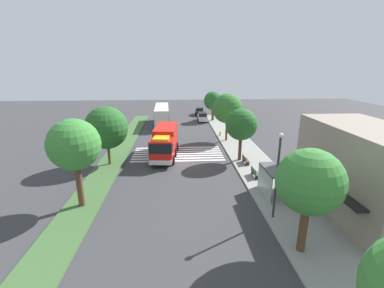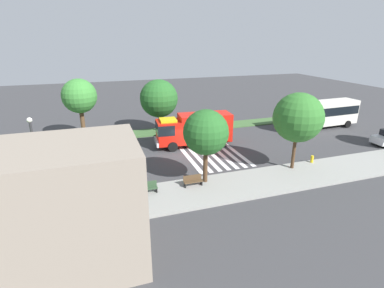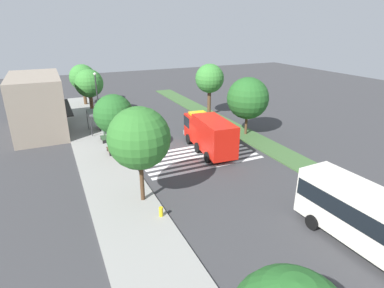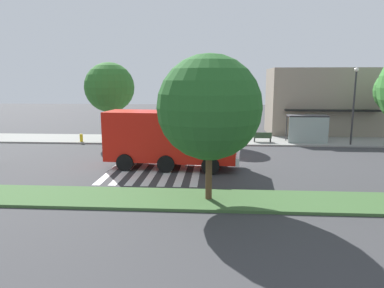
% 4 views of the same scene
% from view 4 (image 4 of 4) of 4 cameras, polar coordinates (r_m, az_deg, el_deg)
% --- Properties ---
extents(ground_plane, '(120.00, 120.00, 0.00)m').
position_cam_4_polar(ground_plane, '(24.85, 1.22, -3.00)').
color(ground_plane, '#38383A').
extents(sidewalk, '(60.00, 4.89, 0.14)m').
position_cam_4_polar(sidewalk, '(33.63, 1.92, 0.63)').
color(sidewalk, gray).
rests_on(sidewalk, ground_plane).
extents(median_strip, '(60.00, 3.00, 0.14)m').
position_cam_4_polar(median_strip, '(17.12, -0.01, -8.97)').
color(median_strip, '#3D6033').
rests_on(median_strip, ground_plane).
extents(crosswalk, '(5.85, 11.76, 0.01)m').
position_cam_4_polar(crosswalk, '(25.12, -5.12, -2.88)').
color(crosswalk, silver).
rests_on(crosswalk, ground_plane).
extents(fire_truck, '(8.88, 3.42, 3.72)m').
position_cam_4_polar(fire_truck, '(22.98, -3.03, 1.10)').
color(fire_truck, red).
rests_on(fire_truck, ground_plane).
extents(bus_stop_shelter, '(3.50, 1.40, 2.46)m').
position_cam_4_polar(bus_stop_shelter, '(33.36, 18.28, 3.19)').
color(bus_stop_shelter, '#4C4C51').
rests_on(bus_stop_shelter, sidewalk).
extents(bench_near_shelter, '(1.60, 0.50, 0.90)m').
position_cam_4_polar(bench_near_shelter, '(32.78, 11.36, 1.10)').
color(bench_near_shelter, '#2D472D').
rests_on(bench_near_shelter, sidewalk).
extents(bench_west_of_shelter, '(1.60, 0.50, 0.90)m').
position_cam_4_polar(bench_west_of_shelter, '(32.50, 4.63, 1.19)').
color(bench_west_of_shelter, '#4C3823').
rests_on(bench_west_of_shelter, sidewalk).
extents(street_lamp, '(0.36, 0.36, 6.63)m').
position_cam_4_polar(street_lamp, '(33.52, 24.77, 6.46)').
color(street_lamp, '#2D2D30').
rests_on(street_lamp, sidewalk).
extents(storefront_building, '(11.26, 6.43, 6.94)m').
position_cam_4_polar(storefront_building, '(40.09, 20.39, 6.45)').
color(storefront_building, gray).
rests_on(storefront_building, ground_plane).
extents(sidewalk_tree_west, '(4.48, 4.48, 7.18)m').
position_cam_4_polar(sidewalk_tree_west, '(33.12, -13.23, 8.91)').
color(sidewalk_tree_west, '#47301E').
rests_on(sidewalk_tree_west, sidewalk).
extents(sidewalk_tree_center, '(3.77, 3.77, 6.32)m').
position_cam_4_polar(sidewalk_tree_center, '(31.72, 2.46, 8.18)').
color(sidewalk_tree_center, '#47301E').
rests_on(sidewalk_tree_center, sidewalk).
extents(median_tree_far_west, '(4.85, 4.85, 6.78)m').
position_cam_4_polar(median_tree_far_west, '(16.18, 2.82, 5.94)').
color(median_tree_far_west, '#513823').
rests_on(median_tree_far_west, median_strip).
extents(fire_hydrant, '(0.28, 0.28, 0.70)m').
position_cam_4_polar(fire_hydrant, '(33.93, -17.49, 0.96)').
color(fire_hydrant, gold).
rests_on(fire_hydrant, sidewalk).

